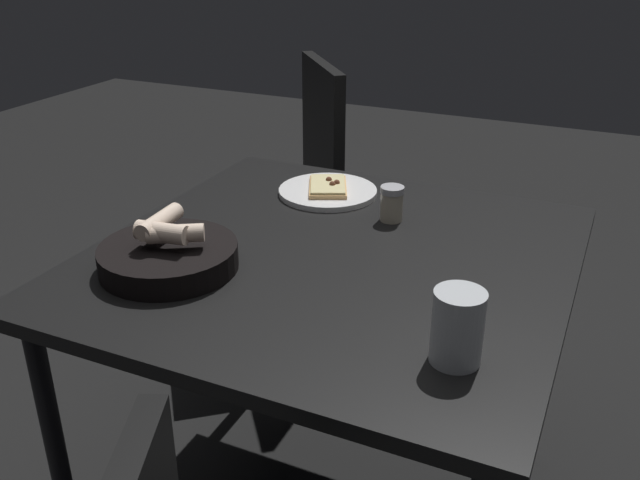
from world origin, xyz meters
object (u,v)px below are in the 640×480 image
object	(u,v)px
pizza_plate	(328,190)
chair_near	(291,194)
bread_basket	(168,254)
beer_glass	(457,332)
dining_table	(332,281)
pepper_shaker	(392,205)

from	to	relation	value
pizza_plate	chair_near	bearing A→B (deg)	-52.77
bread_basket	chair_near	xyz separation A→B (m)	(0.20, -0.94, -0.23)
chair_near	beer_glass	bearing A→B (deg)	128.52
pizza_plate	chair_near	distance (m)	0.58
bread_basket	pizza_plate	bearing A→B (deg)	-103.60
dining_table	pepper_shaker	distance (m)	0.24
bread_basket	dining_table	bearing A→B (deg)	-143.17
dining_table	pizza_plate	world-z (taller)	pizza_plate
pepper_shaker	beer_glass	bearing A→B (deg)	119.50
bread_basket	chair_near	bearing A→B (deg)	-77.79
dining_table	pepper_shaker	size ratio (longest dim) A/B	11.74
bread_basket	chair_near	world-z (taller)	chair_near
dining_table	bread_basket	distance (m)	0.35
pizza_plate	bread_basket	world-z (taller)	bread_basket
bread_basket	pepper_shaker	distance (m)	0.53
pepper_shaker	bread_basket	bearing A→B (deg)	52.06
bread_basket	pepper_shaker	world-z (taller)	bread_basket
bread_basket	chair_near	size ratio (longest dim) A/B	0.28
dining_table	pizza_plate	size ratio (longest dim) A/B	3.90
pizza_plate	pepper_shaker	xyz separation A→B (m)	(-0.20, 0.09, 0.03)
pizza_plate	bread_basket	bearing A→B (deg)	76.40
beer_glass	pepper_shaker	world-z (taller)	beer_glass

